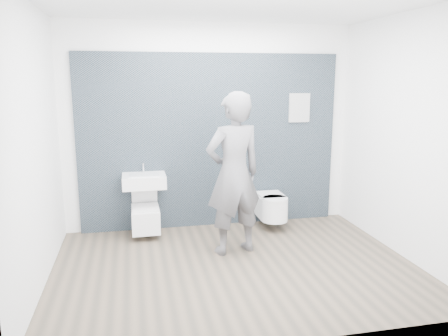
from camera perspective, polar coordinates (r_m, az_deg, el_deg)
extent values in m
plane|color=brown|center=(5.01, 1.46, -12.65)|extent=(4.00, 4.00, 0.00)
plane|color=white|center=(6.08, -1.77, 5.37)|extent=(4.00, 0.00, 4.00)
plane|color=white|center=(3.20, 7.83, -0.39)|extent=(4.00, 0.00, 4.00)
plane|color=white|center=(4.59, -23.55, 2.38)|extent=(0.00, 3.00, 3.00)
plane|color=white|center=(5.44, 22.53, 3.76)|extent=(0.00, 3.00, 3.00)
plane|color=white|center=(4.63, 1.65, 20.81)|extent=(4.00, 4.00, 0.00)
cube|color=black|center=(6.35, -1.64, -7.31)|extent=(3.60, 0.06, 2.40)
cube|color=white|center=(5.83, -10.39, -1.67)|extent=(0.56, 0.42, 0.17)
cube|color=silver|center=(5.79, -10.42, -0.94)|extent=(0.39, 0.28, 0.03)
cylinder|color=silver|center=(5.94, -10.49, 0.10)|extent=(0.02, 0.02, 0.14)
cylinder|color=silver|center=(5.88, -10.50, 0.58)|extent=(0.02, 0.09, 0.02)
cylinder|color=silver|center=(6.04, -10.40, -2.56)|extent=(0.04, 0.04, 0.11)
cube|color=white|center=(5.91, -10.20, -6.56)|extent=(0.36, 0.52, 0.30)
cylinder|color=silver|center=(5.84, -10.23, -5.40)|extent=(0.26, 0.26, 0.03)
cube|color=white|center=(5.83, -10.24, -5.15)|extent=(0.34, 0.42, 0.02)
cube|color=white|center=(5.94, -10.36, -3.02)|extent=(0.34, 0.19, 0.35)
cube|color=silver|center=(6.17, -10.24, -6.88)|extent=(0.09, 0.06, 0.08)
cube|color=white|center=(6.23, 6.00, -4.92)|extent=(0.36, 0.42, 0.30)
cylinder|color=white|center=(6.04, 6.61, -5.47)|extent=(0.36, 0.36, 0.30)
cube|color=white|center=(6.16, 6.12, -3.52)|extent=(0.34, 0.40, 0.03)
cylinder|color=white|center=(5.97, 6.71, -4.01)|extent=(0.34, 0.34, 0.03)
cube|color=silver|center=(6.42, 5.48, -5.42)|extent=(0.10, 0.06, 0.08)
cube|color=silver|center=(6.65, 9.32, -6.60)|extent=(0.30, 0.03, 0.41)
imported|color=#5E5E62|center=(5.11, 1.28, -0.82)|extent=(0.79, 0.61, 1.92)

